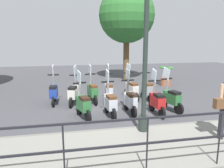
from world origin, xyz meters
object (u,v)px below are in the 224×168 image
(scooter_near_2, at_px, (130,100))
(tree_distant, at_px, (127,15))
(scooter_near_1, at_px, (157,101))
(scooter_far_3, at_px, (92,91))
(scooter_near_0, at_px, (171,98))
(scooter_near_4, at_px, (83,104))
(scooter_far_2, at_px, (109,90))
(lamp_post_near, at_px, (145,54))
(scooter_far_5, at_px, (54,92))
(scooter_far_4, at_px, (74,93))
(scooter_far_1, at_px, (132,89))
(potted_palm, at_px, (166,78))
(scooter_far_0, at_px, (147,89))
(scooter_near_3, at_px, (110,102))

(scooter_near_2, bearing_deg, tree_distant, -16.72)
(scooter_near_1, bearing_deg, scooter_far_3, 44.80)
(scooter_far_3, bearing_deg, scooter_near_0, -130.66)
(tree_distant, distance_m, scooter_near_2, 7.23)
(scooter_near_4, bearing_deg, scooter_far_2, -50.67)
(lamp_post_near, height_order, scooter_near_1, lamp_post_near)
(scooter_far_5, bearing_deg, scooter_near_2, -121.87)
(tree_distant, bearing_deg, lamp_post_near, 168.51)
(scooter_near_0, bearing_deg, tree_distant, -15.10)
(scooter_near_1, relative_size, scooter_near_2, 1.00)
(scooter_far_2, bearing_deg, scooter_far_4, 100.81)
(scooter_near_0, relative_size, scooter_near_2, 1.00)
(scooter_far_1, relative_size, scooter_far_3, 1.00)
(tree_distant, xyz_separation_m, scooter_near_1, (-6.45, 0.61, -3.44))
(scooter_near_0, xyz_separation_m, scooter_far_4, (1.45, 3.40, 0.00))
(potted_palm, xyz_separation_m, scooter_far_3, (-2.50, 4.34, 0.04))
(potted_palm, height_order, scooter_near_0, scooter_near_0)
(potted_palm, bearing_deg, scooter_far_3, 119.98)
(scooter_far_1, bearing_deg, lamp_post_near, 157.25)
(scooter_near_4, distance_m, scooter_far_0, 3.24)
(scooter_near_3, bearing_deg, scooter_near_1, -100.54)
(potted_palm, xyz_separation_m, scooter_far_0, (-2.58, 2.05, 0.04))
(scooter_near_0, xyz_separation_m, scooter_far_2, (1.58, 1.98, 0.00))
(scooter_near_0, bearing_deg, lamp_post_near, 121.24)
(tree_distant, bearing_deg, scooter_near_4, 153.94)
(scooter_far_3, bearing_deg, scooter_near_3, -176.48)
(scooter_far_4, bearing_deg, scooter_far_2, -67.90)
(scooter_near_3, height_order, scooter_far_5, same)
(scooter_near_0, xyz_separation_m, scooter_far_5, (1.71, 4.17, 0.00))
(scooter_near_1, bearing_deg, scooter_near_3, 83.00)
(tree_distant, bearing_deg, scooter_far_3, 150.35)
(scooter_far_1, height_order, scooter_far_3, same)
(scooter_near_1, bearing_deg, scooter_far_1, 7.46)
(scooter_near_2, distance_m, scooter_far_3, 1.95)
(scooter_near_3, distance_m, scooter_far_5, 2.67)
(potted_palm, bearing_deg, scooter_near_0, 157.65)
(scooter_near_3, xyz_separation_m, scooter_far_1, (1.82, -1.27, 0.00))
(scooter_far_2, bearing_deg, scooter_far_5, 92.09)
(potted_palm, height_order, scooter_near_1, scooter_near_1)
(scooter_near_0, bearing_deg, scooter_far_5, 52.20)
(tree_distant, xyz_separation_m, scooter_far_1, (-4.49, 0.94, -3.44))
(lamp_post_near, height_order, potted_palm, lamp_post_near)
(scooter_far_4, bearing_deg, scooter_far_1, -67.51)
(scooter_near_0, distance_m, scooter_far_5, 4.51)
(scooter_far_0, bearing_deg, scooter_near_0, -167.41)
(scooter_near_1, xyz_separation_m, scooter_far_4, (1.72, 2.75, 0.00))
(scooter_far_4, bearing_deg, scooter_far_5, 88.14)
(potted_palm, distance_m, scooter_far_0, 3.29)
(scooter_far_1, xyz_separation_m, scooter_far_3, (-0.09, 1.67, 0.00))
(scooter_near_3, bearing_deg, scooter_far_1, -40.51)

